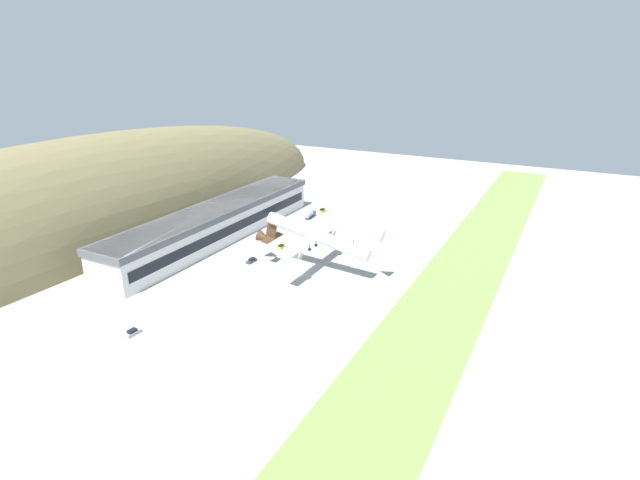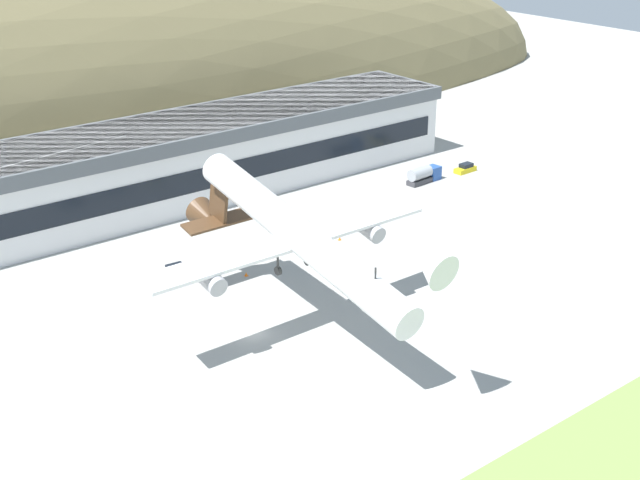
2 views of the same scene
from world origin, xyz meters
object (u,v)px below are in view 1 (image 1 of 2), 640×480
object	(u,v)px
service_car_1	(322,211)
service_car_3	(252,261)
service_car_2	(133,333)
service_car_0	(281,247)
traffic_cone_1	(300,241)
terminal_building	(217,221)
traffic_cone_0	(279,257)
fuel_truck	(310,215)
cargo_airplane	(315,236)

from	to	relation	value
service_car_1	service_car_3	xyz separation A→B (m)	(-65.38, -5.33, -0.06)
service_car_2	service_car_3	world-z (taller)	service_car_2
service_car_2	service_car_3	distance (m)	55.45
service_car_0	service_car_2	world-z (taller)	service_car_2
service_car_2	traffic_cone_1	distance (m)	81.76
service_car_1	service_car_3	world-z (taller)	service_car_1
terminal_building	traffic_cone_0	distance (m)	34.07
service_car_1	service_car_2	distance (m)	120.97
terminal_building	traffic_cone_0	size ratio (longest dim) A/B	193.73
service_car_2	fuel_truck	distance (m)	110.77
service_car_2	traffic_cone_0	distance (m)	63.43
service_car_0	service_car_1	xyz separation A→B (m)	(48.67, 7.43, 0.09)
service_car_2	traffic_cone_0	xyz separation A→B (m)	(63.12, -6.22, -0.41)
service_car_2	traffic_cone_1	size ratio (longest dim) A/B	7.52
terminal_building	service_car_0	distance (m)	29.13
cargo_airplane	traffic_cone_0	bearing A→B (deg)	77.75
cargo_airplane	service_car_1	distance (m)	68.89
service_car_2	service_car_1	bearing A→B (deg)	2.75
service_car_1	traffic_cone_0	xyz separation A→B (m)	(-57.70, -12.03, -0.40)
service_car_1	service_car_2	world-z (taller)	service_car_2
traffic_cone_0	traffic_cone_1	xyz separation A→B (m)	(18.51, 1.69, 0.00)
cargo_airplane	traffic_cone_1	world-z (taller)	cargo_airplane
fuel_truck	traffic_cone_0	xyz separation A→B (m)	(-47.45, -12.74, -1.16)
service_car_1	traffic_cone_1	distance (m)	40.54
terminal_building	service_car_1	world-z (taller)	terminal_building
terminal_building	fuel_truck	world-z (taller)	terminal_building
service_car_3	traffic_cone_1	xyz separation A→B (m)	(26.19, -5.02, -0.34)
service_car_1	terminal_building	bearing A→B (deg)	158.17
service_car_0	service_car_2	xyz separation A→B (m)	(-72.15, 1.61, 0.11)
service_car_1	traffic_cone_0	world-z (taller)	service_car_1
terminal_building	service_car_1	distance (m)	56.07
service_car_2	traffic_cone_0	size ratio (longest dim) A/B	7.52
service_car_0	fuel_truck	size ratio (longest dim) A/B	0.48
terminal_building	service_car_1	size ratio (longest dim) A/B	24.73
service_car_0	service_car_3	xyz separation A→B (m)	(-16.71, 2.10, 0.04)
cargo_airplane	service_car_0	world-z (taller)	cargo_airplane
service_car_3	traffic_cone_0	xyz separation A→B (m)	(7.68, -6.70, -0.34)
service_car_2	traffic_cone_0	world-z (taller)	service_car_2
service_car_0	traffic_cone_1	xyz separation A→B (m)	(9.48, -2.92, -0.30)
service_car_2	fuel_truck	world-z (taller)	fuel_truck
traffic_cone_1	service_car_2	bearing A→B (deg)	176.82
service_car_3	fuel_truck	world-z (taller)	fuel_truck
cargo_airplane	traffic_cone_1	xyz separation A→B (m)	(22.18, 18.59, -12.32)
service_car_0	service_car_1	world-z (taller)	service_car_1
service_car_1	service_car_0	bearing A→B (deg)	-171.33
cargo_airplane	traffic_cone_0	distance (m)	21.24
service_car_1	fuel_truck	world-z (taller)	fuel_truck
terminal_building	fuel_truck	xyz separation A→B (m)	(41.41, -19.98, -6.17)
service_car_0	traffic_cone_1	distance (m)	9.92
service_car_0	service_car_3	size ratio (longest dim) A/B	0.81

